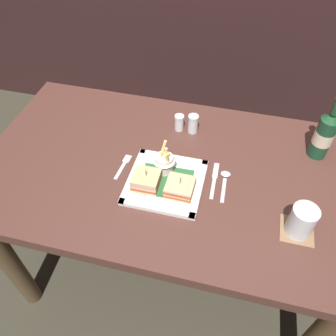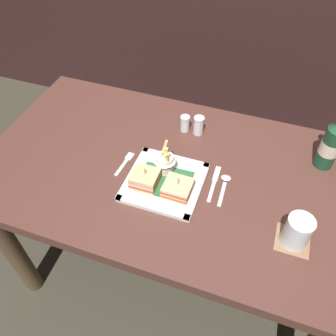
% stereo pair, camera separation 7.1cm
% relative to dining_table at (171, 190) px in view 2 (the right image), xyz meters
% --- Properties ---
extents(ground_plane, '(6.00, 6.00, 0.00)m').
position_rel_dining_table_xyz_m(ground_plane, '(0.00, 0.00, -0.63)').
color(ground_plane, '#393528').
extents(dining_table, '(1.37, 0.78, 0.75)m').
position_rel_dining_table_xyz_m(dining_table, '(0.00, 0.00, 0.00)').
color(dining_table, '#532F27').
rests_on(dining_table, ground_plane).
extents(square_plate, '(0.25, 0.25, 0.02)m').
position_rel_dining_table_xyz_m(square_plate, '(-0.00, -0.07, 0.13)').
color(square_plate, white).
rests_on(square_plate, dining_table).
extents(sandwich_half_left, '(0.09, 0.08, 0.08)m').
position_rel_dining_table_xyz_m(sandwich_half_left, '(-0.06, -0.10, 0.15)').
color(sandwich_half_left, '#DBC27E').
rests_on(sandwich_half_left, square_plate).
extents(sandwich_half_right, '(0.09, 0.09, 0.07)m').
position_rel_dining_table_xyz_m(sandwich_half_right, '(0.06, -0.10, 0.15)').
color(sandwich_half_right, '#E4B57E').
rests_on(sandwich_half_right, square_plate).
extents(fries_cup, '(0.08, 0.08, 0.12)m').
position_rel_dining_table_xyz_m(fries_cup, '(-0.02, -0.02, 0.18)').
color(fries_cup, white).
rests_on(fries_cup, square_plate).
extents(beer_bottle, '(0.07, 0.07, 0.25)m').
position_rel_dining_table_xyz_m(beer_bottle, '(0.50, 0.20, 0.22)').
color(beer_bottle, '#18442A').
rests_on(beer_bottle, dining_table).
extents(drink_coaster, '(0.10, 0.10, 0.00)m').
position_rel_dining_table_xyz_m(drink_coaster, '(0.43, -0.16, 0.12)').
color(drink_coaster, '#926B4B').
rests_on(drink_coaster, dining_table).
extents(water_glass, '(0.08, 0.08, 0.10)m').
position_rel_dining_table_xyz_m(water_glass, '(0.43, -0.16, 0.17)').
color(water_glass, silver).
rests_on(water_glass, dining_table).
extents(fork, '(0.03, 0.12, 0.00)m').
position_rel_dining_table_xyz_m(fork, '(-0.17, -0.03, 0.12)').
color(fork, silver).
rests_on(fork, dining_table).
extents(knife, '(0.02, 0.16, 0.00)m').
position_rel_dining_table_xyz_m(knife, '(0.16, -0.01, 0.12)').
color(knife, silver).
rests_on(knife, dining_table).
extents(spoon, '(0.04, 0.14, 0.01)m').
position_rel_dining_table_xyz_m(spoon, '(0.19, -0.00, 0.13)').
color(spoon, silver).
rests_on(spoon, dining_table).
extents(salt_shaker, '(0.04, 0.04, 0.07)m').
position_rel_dining_table_xyz_m(salt_shaker, '(-0.02, 0.21, 0.15)').
color(salt_shaker, silver).
rests_on(salt_shaker, dining_table).
extents(pepper_shaker, '(0.04, 0.04, 0.08)m').
position_rel_dining_table_xyz_m(pepper_shaker, '(0.04, 0.21, 0.15)').
color(pepper_shaker, silver).
rests_on(pepper_shaker, dining_table).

